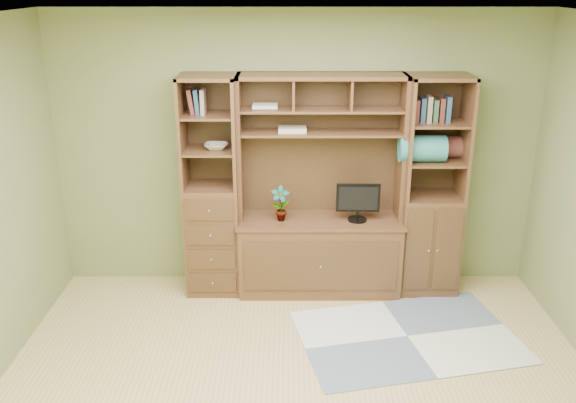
{
  "coord_description": "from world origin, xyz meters",
  "views": [
    {
      "loc": [
        -0.09,
        -3.52,
        2.83
      ],
      "look_at": [
        -0.08,
        1.2,
        1.1
      ],
      "focal_mm": 38.0,
      "sensor_mm": 36.0,
      "label": 1
    }
  ],
  "objects_px": {
    "monitor": "(358,196)",
    "right_tower": "(432,188)",
    "center_hutch": "(321,189)",
    "left_tower": "(212,188)"
  },
  "relations": [
    {
      "from": "center_hutch",
      "to": "monitor",
      "type": "xyz_separation_m",
      "value": [
        0.34,
        -0.03,
        -0.05
      ]
    },
    {
      "from": "center_hutch",
      "to": "left_tower",
      "type": "xyz_separation_m",
      "value": [
        -1.0,
        0.04,
        0.0
      ]
    },
    {
      "from": "center_hutch",
      "to": "left_tower",
      "type": "height_order",
      "value": "same"
    },
    {
      "from": "left_tower",
      "to": "right_tower",
      "type": "height_order",
      "value": "same"
    },
    {
      "from": "left_tower",
      "to": "right_tower",
      "type": "xyz_separation_m",
      "value": [
        2.02,
        0.0,
        0.0
      ]
    },
    {
      "from": "right_tower",
      "to": "monitor",
      "type": "relative_size",
      "value": 4.2
    },
    {
      "from": "center_hutch",
      "to": "left_tower",
      "type": "bearing_deg",
      "value": 177.71
    },
    {
      "from": "left_tower",
      "to": "monitor",
      "type": "distance_m",
      "value": 1.34
    },
    {
      "from": "left_tower",
      "to": "monitor",
      "type": "height_order",
      "value": "left_tower"
    },
    {
      "from": "monitor",
      "to": "right_tower",
      "type": "bearing_deg",
      "value": 7.41
    }
  ]
}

